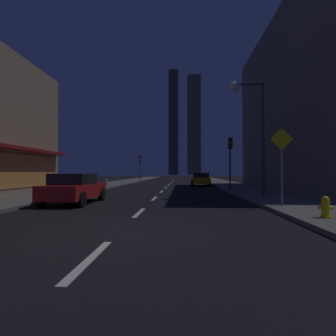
{
  "coord_description": "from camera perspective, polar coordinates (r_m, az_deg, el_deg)",
  "views": [
    {
      "loc": [
        1.6,
        -6.46,
        1.52
      ],
      "look_at": [
        0.0,
        22.75,
        1.98
      ],
      "focal_mm": 27.87,
      "sensor_mm": 36.0,
      "label": 1
    }
  ],
  "objects": [
    {
      "name": "skyscraper_distant_mid",
      "position": [
        157.99,
        5.71,
        9.34
      ],
      "size": [
        7.88,
        5.07,
        59.19
      ],
      "primitive_type": "cube",
      "color": "#5C5745",
      "rests_on": "ground"
    },
    {
      "name": "fire_hydrant_far_left",
      "position": [
        26.56,
        -13.29,
        -3.18
      ],
      "size": [
        0.42,
        0.3,
        0.65
      ],
      "color": "#B2B2B2",
      "rests_on": "sidewalk_left"
    },
    {
      "name": "skyscraper_distant_tall",
      "position": [
        153.95,
        1.22,
        9.87
      ],
      "size": [
        5.59,
        6.04,
        60.57
      ],
      "primitive_type": "cube",
      "color": "#434032",
      "rests_on": "ground"
    },
    {
      "name": "ground_plane",
      "position": [
        38.53,
        0.76,
        -3.23
      ],
      "size": [
        78.0,
        136.0,
        0.1
      ],
      "primitive_type": "cube",
      "color": "black"
    },
    {
      "name": "traffic_light_far_left",
      "position": [
        44.12,
        -6.13,
        1.28
      ],
      "size": [
        0.32,
        0.48,
        4.2
      ],
      "color": "#2D2D2D",
      "rests_on": "sidewalk_left"
    },
    {
      "name": "building_apartment_right",
      "position": [
        26.5,
        32.9,
        11.39
      ],
      "size": [
        11.0,
        20.0,
        14.19
      ],
      "primitive_type": "cube",
      "color": "slate",
      "rests_on": "ground"
    },
    {
      "name": "fire_hydrant_yellow_near",
      "position": [
        9.21,
        31.2,
        -7.42
      ],
      "size": [
        0.42,
        0.3,
        0.65
      ],
      "color": "yellow",
      "rests_on": "sidewalk_right"
    },
    {
      "name": "sidewalk_right",
      "position": [
        38.87,
        11.14,
        -3.01
      ],
      "size": [
        4.0,
        76.0,
        0.15
      ],
      "primitive_type": "cube",
      "color": "#605E59",
      "rests_on": "ground"
    },
    {
      "name": "pedestrian_crossing_sign",
      "position": [
        11.44,
        23.59,
        1.66
      ],
      "size": [
        0.91,
        0.08,
        3.15
      ],
      "color": "slate",
      "rests_on": "sidewalk_right"
    },
    {
      "name": "traffic_light_near_right",
      "position": [
        21.83,
        13.44,
        3.52
      ],
      "size": [
        0.32,
        0.48,
        4.2
      ],
      "color": "#2D2D2D",
      "rests_on": "sidewalk_right"
    },
    {
      "name": "car_parked_far",
      "position": [
        28.66,
        7.14,
        -2.45
      ],
      "size": [
        1.98,
        4.24,
        1.45
      ],
      "color": "gold",
      "rests_on": "ground"
    },
    {
      "name": "sidewalk_left",
      "position": [
        39.44,
        -9.47,
        -2.99
      ],
      "size": [
        4.0,
        76.0,
        0.15
      ],
      "primitive_type": "cube",
      "color": "#605E59",
      "rests_on": "ground"
    },
    {
      "name": "car_parked_near",
      "position": [
        13.42,
        -19.73,
        -4.18
      ],
      "size": [
        1.98,
        4.24,
        1.45
      ],
      "color": "#B21919",
      "rests_on": "ground"
    },
    {
      "name": "street_lamp_right",
      "position": [
        15.95,
        17.14,
        11.99
      ],
      "size": [
        1.96,
        0.56,
        6.58
      ],
      "color": "#38383D",
      "rests_on": "sidewalk_right"
    },
    {
      "name": "lane_marking_center",
      "position": [
        25.36,
        -0.49,
        -4.32
      ],
      "size": [
        0.16,
        43.8,
        0.01
      ],
      "color": "silver",
      "rests_on": "ground"
    }
  ]
}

